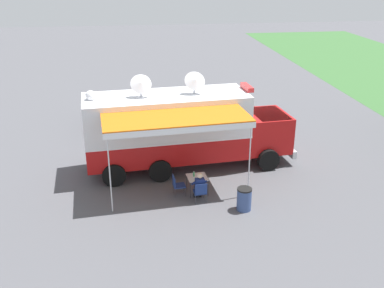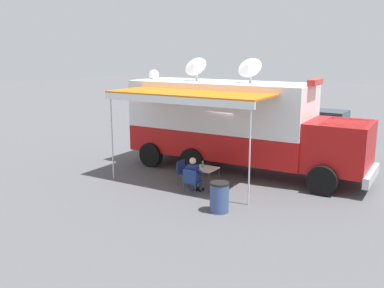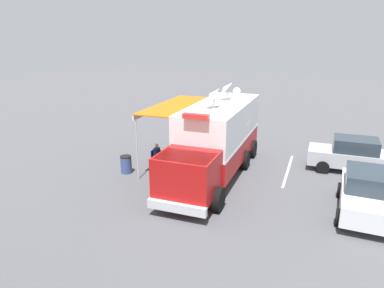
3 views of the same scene
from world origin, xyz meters
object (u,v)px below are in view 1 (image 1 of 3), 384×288
at_px(car_far_corner, 192,104).
at_px(folding_table, 197,178).
at_px(command_truck, 183,127).
at_px(folding_chair_beside_table, 177,184).
at_px(seated_responder, 199,186).
at_px(car_behind_truck, 111,111).
at_px(folding_chair_at_table, 200,191).
at_px(trash_bin, 244,199).
at_px(water_bottle, 194,174).

bearing_deg(car_far_corner, folding_table, -6.40).
relative_size(command_truck, folding_chair_beside_table, 11.11).
relative_size(seated_responder, car_far_corner, 0.29).
xyz_separation_m(command_truck, folding_table, (2.60, 0.25, -1.27)).
xyz_separation_m(seated_responder, car_behind_truck, (-9.40, -3.73, 0.23)).
distance_m(command_truck, folding_chair_at_table, 3.70).
height_order(trash_bin, car_far_corner, car_far_corner).
bearing_deg(seated_responder, folding_table, 179.16).
relative_size(water_bottle, folding_chair_beside_table, 0.26).
height_order(command_truck, water_bottle, command_truck).
distance_m(folding_table, folding_chair_beside_table, 0.87).
height_order(folding_table, water_bottle, water_bottle).
height_order(folding_chair_beside_table, seated_responder, seated_responder).
xyz_separation_m(water_bottle, folding_chair_beside_table, (0.15, -0.72, -0.32)).
bearing_deg(water_bottle, car_far_corner, 172.77).
xyz_separation_m(folding_table, car_far_corner, (-9.45, 1.06, 0.21)).
relative_size(seated_responder, car_behind_truck, 0.29).
relative_size(trash_bin, car_behind_truck, 0.21).
distance_m(trash_bin, car_far_corner, 11.03).
bearing_deg(water_bottle, command_truck, -177.25).
height_order(water_bottle, folding_chair_at_table, water_bottle).
relative_size(seated_responder, trash_bin, 1.37).
bearing_deg(car_far_corner, trash_bin, 2.74).
bearing_deg(trash_bin, car_behind_truck, -152.79).
bearing_deg(folding_chair_at_table, car_behind_truck, -158.67).
relative_size(folding_chair_beside_table, car_behind_truck, 0.20).
xyz_separation_m(command_truck, seated_responder, (3.21, 0.24, -1.30)).
height_order(car_behind_truck, car_far_corner, same).
xyz_separation_m(folding_chair_beside_table, car_behind_truck, (-8.87, -2.89, 0.37)).
height_order(command_truck, folding_chair_beside_table, command_truck).
bearing_deg(command_truck, seated_responder, 4.31).
bearing_deg(trash_bin, command_truck, -156.19).
distance_m(folding_table, trash_bin, 2.24).
xyz_separation_m(folding_chair_at_table, car_behind_truck, (-9.59, -3.75, 0.37)).
bearing_deg(seated_responder, folding_chair_beside_table, -122.32).
xyz_separation_m(command_truck, car_behind_truck, (-6.19, -3.49, -1.07)).
distance_m(command_truck, water_bottle, 2.76).
xyz_separation_m(folding_chair_beside_table, seated_responder, (0.53, 0.84, 0.14)).
relative_size(folding_table, folding_chair_at_table, 1.00).
xyz_separation_m(command_truck, trash_bin, (4.16, 1.84, -1.49)).
bearing_deg(command_truck, folding_chair_at_table, 4.34).
distance_m(command_truck, car_behind_truck, 7.19).
distance_m(folding_chair_beside_table, car_behind_truck, 9.33).
bearing_deg(trash_bin, water_bottle, -133.67).
bearing_deg(water_bottle, folding_table, 61.53).
relative_size(folding_table, car_far_corner, 0.20).
bearing_deg(folding_chair_beside_table, command_truck, 167.39).
height_order(folding_chair_at_table, folding_chair_beside_table, same).
height_order(seated_responder, car_far_corner, car_far_corner).
xyz_separation_m(command_truck, folding_chair_at_table, (3.40, 0.26, -1.43)).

